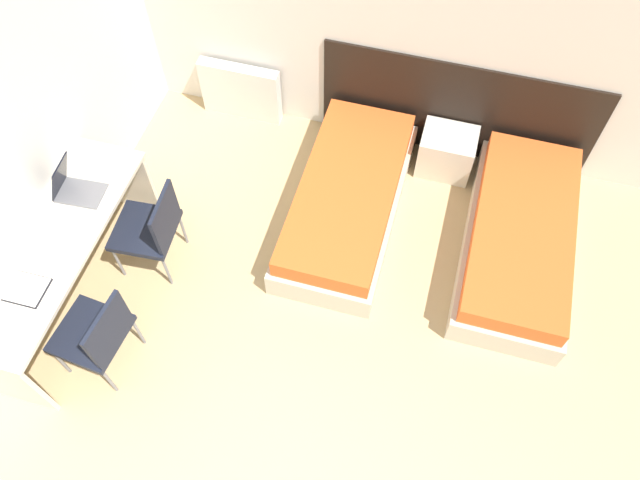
# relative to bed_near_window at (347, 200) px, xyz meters

# --- Properties ---
(wall_back) EXTENTS (5.17, 0.05, 2.70)m
(wall_back) POSITION_rel_bed_near_window_xyz_m (-0.05, 1.02, 1.14)
(wall_back) COLOR silver
(wall_back) RESTS_ON ground_plane
(wall_left) EXTENTS (0.05, 4.71, 2.70)m
(wall_left) POSITION_rel_bed_near_window_xyz_m (-2.16, -0.86, 1.14)
(wall_left) COLOR silver
(wall_left) RESTS_ON ground_plane
(headboard_panel) EXTENTS (2.43, 0.03, 1.02)m
(headboard_panel) POSITION_rel_bed_near_window_xyz_m (0.73, 0.99, 0.30)
(headboard_panel) COLOR black
(headboard_panel) RESTS_ON ground_plane
(bed_near_window) EXTENTS (0.86, 1.91, 0.43)m
(bed_near_window) POSITION_rel_bed_near_window_xyz_m (0.00, 0.00, 0.00)
(bed_near_window) COLOR beige
(bed_near_window) RESTS_ON ground_plane
(bed_near_door) EXTENTS (0.86, 1.91, 0.43)m
(bed_near_door) POSITION_rel_bed_near_window_xyz_m (1.47, 0.00, 0.00)
(bed_near_door) COLOR beige
(bed_near_door) RESTS_ON ground_plane
(nightstand) EXTENTS (0.48, 0.39, 0.43)m
(nightstand) POSITION_rel_bed_near_window_xyz_m (0.73, 0.76, 0.01)
(nightstand) COLOR beige
(nightstand) RESTS_ON ground_plane
(radiator) EXTENTS (0.77, 0.12, 0.59)m
(radiator) POSITION_rel_bed_near_window_xyz_m (-1.28, 0.90, 0.09)
(radiator) COLOR silver
(radiator) RESTS_ON ground_plane
(desk) EXTENTS (0.57, 1.90, 0.77)m
(desk) POSITION_rel_bed_near_window_xyz_m (-1.85, -1.34, 0.39)
(desk) COLOR beige
(desk) RESTS_ON ground_plane
(chair_near_laptop) EXTENTS (0.51, 0.51, 0.87)m
(chair_near_laptop) POSITION_rel_bed_near_window_xyz_m (-1.37, -0.88, 0.28)
(chair_near_laptop) COLOR black
(chair_near_laptop) RESTS_ON ground_plane
(chair_near_notebook) EXTENTS (0.51, 0.51, 0.87)m
(chair_near_notebook) POSITION_rel_bed_near_window_xyz_m (-1.37, -1.81, 0.28)
(chair_near_notebook) COLOR black
(chair_near_notebook) RESTS_ON ground_plane
(laptop) EXTENTS (0.36, 0.26, 0.34)m
(laptop) POSITION_rel_bed_near_window_xyz_m (-1.90, -0.90, 0.63)
(laptop) COLOR slate
(laptop) RESTS_ON desk
(open_notebook) EXTENTS (0.27, 0.24, 0.02)m
(open_notebook) POSITION_rel_bed_near_window_xyz_m (-1.83, -1.74, 0.57)
(open_notebook) COLOR black
(open_notebook) RESTS_ON desk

